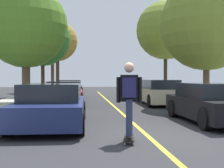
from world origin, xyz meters
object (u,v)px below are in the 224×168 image
Objects in this scene: parked_car_right_near at (159,92)px; skateboarder at (129,95)px; street_tree_right_nearest at (207,24)px; parked_car_left_far at (70,89)px; parked_car_left_nearest at (52,105)px; street_tree_left_far at (52,36)px; street_tree_left_nearest at (26,26)px; street_tree_left_near at (43,39)px; street_tree_left_farthest at (57,41)px; skateboard at (129,138)px; street_tree_right_near at (166,30)px; fire_hydrant at (30,99)px; parked_car_right_nearest at (210,103)px; parked_car_left_near at (65,94)px.

skateboarder is (-3.11, -9.29, 0.39)m from parked_car_right_near.
skateboarder is at bearing -123.43° from street_tree_right_nearest.
parked_car_left_nearest is at bearing -90.00° from parked_car_left_far.
parked_car_left_nearest is 0.97× the size of parked_car_right_near.
street_tree_left_far is 18.54m from street_tree_right_nearest.
parked_car_left_far is 0.68× the size of street_tree_left_nearest.
street_tree_right_nearest is at bearing -43.14° from street_tree_left_near.
street_tree_left_farthest reaches higher than skateboard.
street_tree_right_near is at bearing -44.07° from street_tree_left_far.
street_tree_left_nearest is 6.86m from street_tree_left_near.
fire_hydrant is (-1.50, 5.08, -0.14)m from parked_car_left_nearest.
street_tree_left_farthest is at bearing 94.10° from parked_car_left_nearest.
street_tree_left_near is at bearing -90.00° from street_tree_left_farthest.
parked_car_left_far is 2.46× the size of skateboarder.
fire_hydrant is (-8.56, -0.21, -3.63)m from street_tree_right_nearest.
street_tree_left_farthest is at bearing 90.00° from street_tree_left_near.
parked_car_left_far is 11.52m from street_tree_right_nearest.
street_tree_right_nearest reaches higher than street_tree_left_nearest.
fire_hydrant is at bearing 114.80° from skateboard.
street_tree_left_far reaches higher than parked_car_right_nearest.
street_tree_right_nearest is at bearing -49.98° from parked_car_left_far.
street_tree_left_nearest reaches higher than fire_hydrant.
skateboarder reaches higher than parked_car_right_near.
parked_car_right_near is 7.47m from street_tree_right_near.
parked_car_right_near is 9.78m from skateboard.
street_tree_right_near is (1.99, 12.32, 4.32)m from parked_car_right_nearest.
parked_car_right_near reaches higher than parked_car_left_nearest.
street_tree_left_farthest is (-7.06, 21.00, 5.15)m from parked_car_right_near.
street_tree_left_nearest is at bearing 112.87° from skateboarder.
street_tree_left_nearest is 14.56m from street_tree_left_far.
street_tree_left_farthest reaches higher than skateboarder.
street_tree_right_nearest reaches higher than parked_car_left_far.
street_tree_left_near is 14.15m from street_tree_left_farthest.
street_tree_left_far reaches higher than street_tree_right_nearest.
parked_car_left_nearest is at bearing -81.76° from street_tree_left_near.
parked_car_right_nearest is 0.68× the size of street_tree_right_nearest.
skateboard is at bearing -67.03° from street_tree_left_nearest.
street_tree_left_near is 9.14m from street_tree_right_near.
street_tree_right_near is at bearing 32.29° from street_tree_left_nearest.
street_tree_right_nearest is 9.76m from skateboarder.
parked_car_left_far is (-0.00, 13.69, -0.00)m from parked_car_left_nearest.
street_tree_right_nearest reaches higher than parked_car_left_nearest.
skateboard is at bearing 81.53° from skateboarder.
parked_car_left_near is 5.12× the size of skateboard.
parked_car_left_nearest is 5.30m from fire_hydrant.
street_tree_left_near reaches higher than parked_car_left_nearest.
street_tree_left_nearest is 0.76× the size of street_tree_left_farthest.
parked_car_right_near is (5.07, 0.09, 0.05)m from parked_car_left_near.
parked_car_right_nearest is at bearing -99.19° from street_tree_right_near.
parked_car_right_nearest is 0.61× the size of street_tree_right_near.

